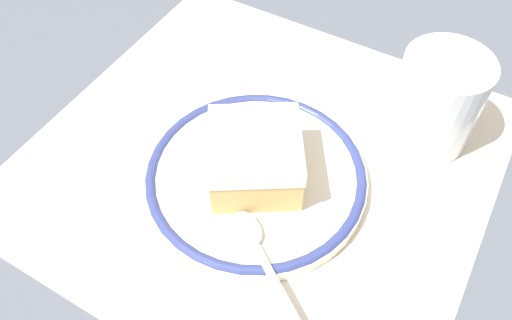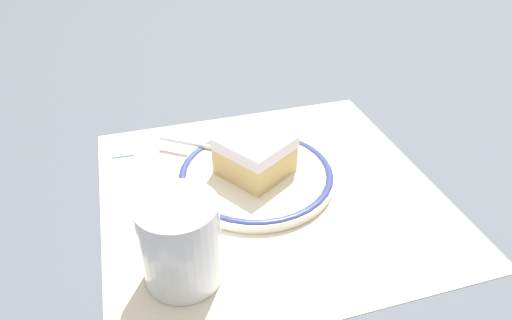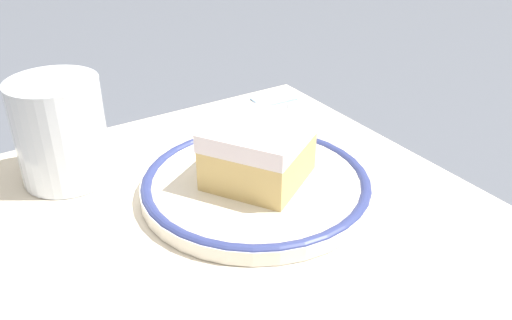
% 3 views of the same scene
% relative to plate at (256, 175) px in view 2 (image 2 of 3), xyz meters
% --- Properties ---
extents(ground_plane, '(2.40, 2.40, 0.00)m').
position_rel_plate_xyz_m(ground_plane, '(-0.03, -0.01, -0.01)').
color(ground_plane, '#4C515B').
extents(placemat, '(0.40, 0.42, 0.00)m').
position_rel_plate_xyz_m(placemat, '(-0.03, -0.01, -0.01)').
color(placemat, beige).
rests_on(placemat, ground_plane).
extents(plate, '(0.20, 0.20, 0.02)m').
position_rel_plate_xyz_m(plate, '(0.00, 0.00, 0.00)').
color(plate, silver).
rests_on(plate, placemat).
extents(cake_slice, '(0.11, 0.11, 0.05)m').
position_rel_plate_xyz_m(cake_slice, '(0.00, 0.00, 0.03)').
color(cake_slice, '#DBB76B').
rests_on(cake_slice, plate).
extents(spoon, '(0.08, 0.11, 0.01)m').
position_rel_plate_xyz_m(spoon, '(0.07, 0.04, 0.01)').
color(spoon, silver).
rests_on(spoon, plate).
extents(cup, '(0.08, 0.08, 0.09)m').
position_rel_plate_xyz_m(cup, '(-0.13, 0.12, 0.03)').
color(cup, silver).
rests_on(cup, placemat).
extents(sugar_packet, '(0.05, 0.03, 0.01)m').
position_rel_plate_xyz_m(sugar_packet, '(0.13, 0.16, -0.00)').
color(sugar_packet, '#8CB2E0').
rests_on(sugar_packet, placemat).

